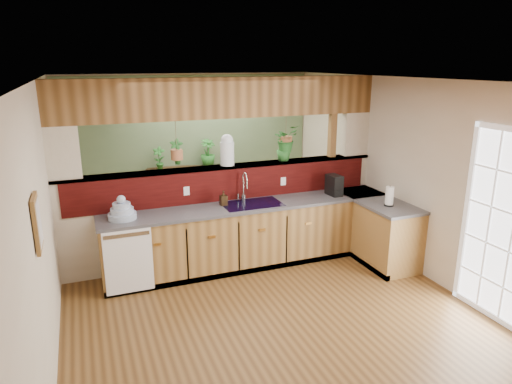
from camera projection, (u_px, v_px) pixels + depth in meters
name	position (u px, v px, depth m)	size (l,w,h in m)	color
ground	(261.00, 298.00, 5.61)	(4.60, 7.00, 0.01)	brown
ceiling	(262.00, 81.00, 4.89)	(4.60, 7.00, 0.01)	brown
wall_back	(191.00, 146.00, 8.38)	(4.60, 0.02, 2.60)	beige
wall_left	(43.00, 221.00, 4.45)	(0.02, 7.00, 2.60)	beige
wall_right	(422.00, 179.00, 6.05)	(0.02, 7.00, 2.60)	beige
pass_through_partition	(228.00, 179.00, 6.49)	(4.60, 0.21, 2.60)	beige
pass_through_ledge	(226.00, 167.00, 6.44)	(4.60, 0.21, 0.04)	brown
header_beam	(225.00, 98.00, 6.17)	(4.60, 0.15, 0.55)	brown
sage_backwall	(191.00, 146.00, 8.36)	(4.55, 0.02, 2.55)	#57704C
countertop	(293.00, 231.00, 6.55)	(4.14, 1.52, 0.90)	brown
dishwasher	(129.00, 261.00, 5.56)	(0.58, 0.03, 0.82)	white
navy_sink	(252.00, 209.00, 6.34)	(0.82, 0.50, 0.18)	black
french_door	(500.00, 229.00, 4.94)	(0.06, 1.02, 2.16)	white
framed_print	(37.00, 223.00, 3.67)	(0.04, 0.35, 0.45)	brown
faucet	(244.00, 186.00, 6.38)	(0.18, 0.19, 0.43)	#B7B7B2
dish_stack	(122.00, 212.00, 5.69)	(0.35, 0.35, 0.31)	#9DB0CC
soap_dispenser	(223.00, 198.00, 6.23)	(0.09, 0.09, 0.20)	#372514
coffee_maker	(334.00, 186.00, 6.70)	(0.16, 0.27, 0.30)	black
paper_towel	(389.00, 196.00, 6.21)	(0.13, 0.13, 0.29)	black
glass_jar	(227.00, 150.00, 6.38)	(0.20, 0.20, 0.44)	silver
ledge_plant_right	(284.00, 148.00, 6.69)	(0.21, 0.21, 0.38)	#205920
hanging_plant_a	(176.00, 144.00, 6.09)	(0.21, 0.17, 0.53)	brown
hanging_plant_b	(286.00, 127.00, 6.62)	(0.45, 0.42, 0.51)	brown
shelving_console	(188.00, 192.00, 8.33)	(1.39, 0.37, 0.93)	black
shelf_plant_a	(159.00, 158.00, 7.98)	(0.22, 0.15, 0.41)	#205920
shelf_plant_b	(208.00, 153.00, 8.27)	(0.27, 0.27, 0.49)	#205920
floor_plant	(267.00, 211.00, 7.73)	(0.66, 0.57, 0.73)	#205920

